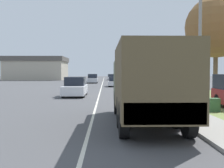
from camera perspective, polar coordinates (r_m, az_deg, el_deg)
name	(u,v)px	position (r m, az deg, el deg)	size (l,w,h in m)	color
ground_plane	(102,87)	(39.33, -2.14, -0.53)	(180.00, 180.00, 0.00)	#4C4C4F
lane_centre_stripe	(102,87)	(39.33, -2.14, -0.52)	(0.12, 120.00, 0.00)	silver
sidewalk_right	(134,86)	(39.52, 4.40, -0.43)	(1.80, 120.00, 0.12)	#9E9B93
grass_strip_right	(165,86)	(40.19, 10.65, -0.49)	(7.00, 120.00, 0.02)	olive
military_truck	(146,82)	(11.12, 6.97, 0.51)	(2.36, 7.51, 3.05)	#545B3D
car_nearest_ahead	(75,87)	(24.30, -7.49, -0.71)	(1.84, 4.74, 1.64)	silver
car_second_ahead	(115,82)	(39.46, 0.53, 0.39)	(1.79, 3.93, 1.36)	silver
car_third_ahead	(93,79)	(51.71, -3.95, 1.03)	(1.85, 4.74, 1.66)	#B7BABF
car_fourth_ahead	(93,78)	(60.75, -3.86, 1.17)	(1.72, 4.90, 1.44)	silver
car_farthest_ahead	(111,77)	(69.98, -0.13, 1.37)	(1.94, 4.05, 1.48)	silver
lamp_post	(195,23)	(13.13, 16.59, 11.83)	(1.69, 0.24, 6.91)	gray
tree_mid_right	(216,27)	(21.01, 20.40, 10.75)	(4.23, 4.23, 7.27)	brown
utility_box	(214,105)	(15.52, 19.95, -4.01)	(0.55, 0.45, 0.70)	#3D7042
building_distant	(37,68)	(74.45, -14.96, 3.09)	(14.73, 12.49, 5.79)	#B2A893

